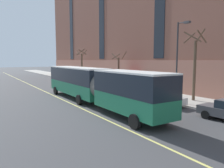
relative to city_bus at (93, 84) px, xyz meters
name	(u,v)px	position (x,y,z in m)	size (l,w,h in m)	color
ground_plane	(124,113)	(0.57, -4.58, -2.09)	(260.00, 260.00, 0.00)	#424244
sidewalk	(173,97)	(9.62, -1.58, -2.02)	(5.45, 160.00, 0.15)	#ADA89E
city_bus	(93,84)	(0.00, 0.00, 0.00)	(2.83, 20.22, 3.60)	#1E704C
parked_car_red_0	(59,77)	(5.62, 27.81, -1.31)	(2.05, 4.28, 1.56)	#B21E19
parked_car_champagne_1	(79,80)	(5.83, 17.12, -1.31)	(2.14, 4.49, 1.56)	#BCAD89
parked_car_silver_3	(107,86)	(5.83, 7.01, -1.31)	(2.09, 4.52, 1.56)	#B7B7BC
parked_car_white_6	(163,97)	(5.76, -3.88, -1.31)	(1.98, 4.76, 1.56)	silver
street_tree_mid_block	(195,64)	(9.78, -4.33, 1.88)	(2.04, 2.04, 7.44)	brown
street_tree_far_uptown	(119,69)	(9.82, 10.17, 0.89)	(2.05, 2.02, 5.62)	brown
street_tree_far_downtown	(82,64)	(9.79, 24.62, 1.55)	(2.14, 2.19, 6.75)	brown
street_lamp	(179,55)	(7.50, -4.16, 2.85)	(0.36, 1.48, 7.96)	#2D2D30
fire_hydrant	(88,82)	(7.40, 16.43, -1.60)	(0.42, 0.24, 0.72)	red
lane_centerline	(84,109)	(-1.70, -1.58, -2.09)	(0.16, 140.00, 0.01)	#E0D66B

